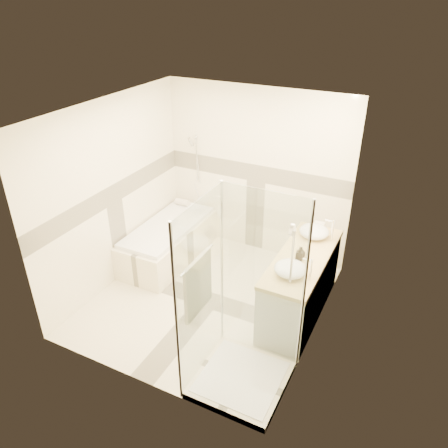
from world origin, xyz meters
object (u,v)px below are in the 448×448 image
at_px(bathtub, 169,240).
at_px(vessel_sink_far, 290,269).
at_px(vessel_sink_near, 314,231).
at_px(shower_enclosure, 235,338).
at_px(amenity_bottle_b, 301,252).
at_px(amenity_bottle_a, 299,254).
at_px(vanity, 300,285).

height_order(bathtub, vessel_sink_far, vessel_sink_far).
bearing_deg(vessel_sink_far, bathtub, 159.93).
xyz_separation_m(vessel_sink_near, vessel_sink_far, (0.00, -0.92, -0.00)).
xyz_separation_m(shower_enclosure, amenity_bottle_b, (0.27, 1.23, 0.41)).
height_order(amenity_bottle_a, amenity_bottle_b, amenity_bottle_a).
bearing_deg(bathtub, vessel_sink_far, -20.07).
bearing_deg(amenity_bottle_b, amenity_bottle_a, -90.00).
relative_size(vessel_sink_far, amenity_bottle_b, 2.62).
relative_size(vessel_sink_near, vessel_sink_far, 1.04).
relative_size(shower_enclosure, vessel_sink_far, 5.66).
distance_m(shower_enclosure, amenity_bottle_a, 1.27).
bearing_deg(shower_enclosure, amenity_bottle_a, 76.79).
height_order(vessel_sink_near, vessel_sink_far, vessel_sink_near).
distance_m(bathtub, shower_enclosure, 2.47).
height_order(shower_enclosure, amenity_bottle_a, shower_enclosure).
relative_size(bathtub, amenity_bottle_b, 12.36).
bearing_deg(vessel_sink_near, vanity, -87.67).
distance_m(vanity, vessel_sink_far, 0.66).
xyz_separation_m(vessel_sink_far, amenity_bottle_a, (0.00, 0.32, 0.01)).
bearing_deg(amenity_bottle_b, vanity, 65.05).
distance_m(vanity, amenity_bottle_a, 0.52).
xyz_separation_m(vanity, vessel_sink_far, (-0.02, -0.43, 0.50)).
bearing_deg(bathtub, amenity_bottle_b, -10.45).
relative_size(bathtub, vessel_sink_near, 4.55).
distance_m(bathtub, amenity_bottle_b, 2.25).
bearing_deg(vessel_sink_near, amenity_bottle_b, -90.00).
relative_size(bathtub, shower_enclosure, 0.83).
height_order(vanity, amenity_bottle_a, amenity_bottle_a).
xyz_separation_m(amenity_bottle_a, amenity_bottle_b, (0.00, 0.07, -0.02)).
relative_size(bathtub, amenity_bottle_a, 10.00).
distance_m(amenity_bottle_a, amenity_bottle_b, 0.07).
bearing_deg(shower_enclosure, bathtub, 138.90).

